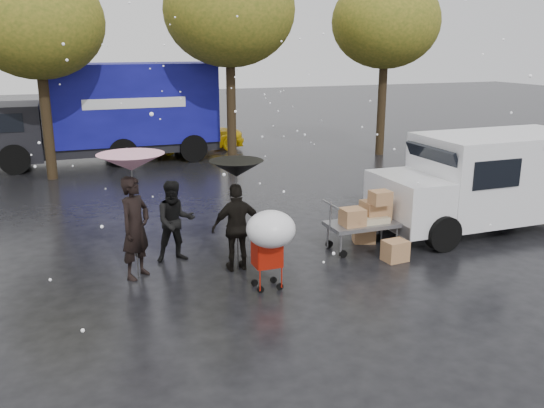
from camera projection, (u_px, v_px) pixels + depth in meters
name	position (u px, v px, depth m)	size (l,w,h in m)	color
ground	(260.00, 278.00, 10.60)	(90.00, 90.00, 0.00)	black
person_pink	(135.00, 228.00, 10.41)	(0.69, 0.45, 1.90)	black
person_middle	(175.00, 221.00, 11.25)	(0.79, 0.61, 1.62)	black
person_black	(237.00, 227.00, 10.79)	(0.98, 0.41, 1.68)	black
umbrella_pink	(131.00, 162.00, 10.09)	(1.18, 1.18, 2.31)	#4C4C4C
umbrella_black	(236.00, 169.00, 10.49)	(1.00, 1.00, 2.12)	#4C4C4C
vendor_cart	(367.00, 216.00, 11.92)	(1.52, 0.80, 1.27)	slate
shopping_cart	(270.00, 233.00, 9.74)	(0.84, 0.84, 1.46)	#A71709
white_van	(486.00, 180.00, 13.16)	(4.91, 2.18, 2.20)	white
blue_truck	(107.00, 113.00, 20.70)	(8.30, 2.60, 3.50)	#0D0D68
box_ground_near	(395.00, 251.00, 11.40)	(0.46, 0.37, 0.41)	#997142
box_ground_far	(364.00, 234.00, 12.48)	(0.45, 0.35, 0.35)	#997142
yellow_taxi	(192.00, 133.00, 23.15)	(1.67, 4.14, 1.41)	yellow
tree_row	(139.00, 16.00, 18.10)	(21.60, 4.40, 7.12)	black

